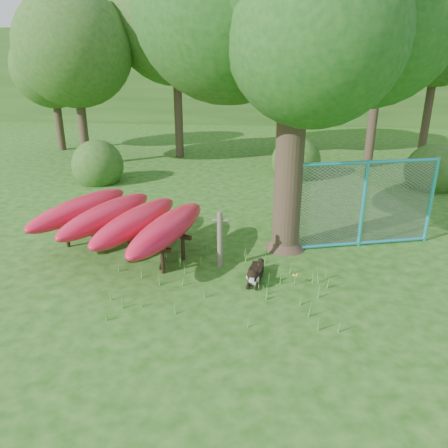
# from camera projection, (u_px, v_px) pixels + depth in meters

# --- Properties ---
(ground) EXTENTS (80.00, 80.00, 0.00)m
(ground) POSITION_uv_depth(u_px,v_px,m) (206.00, 296.00, 8.15)
(ground) COLOR #1B4B0F
(ground) RESTS_ON ground
(wooden_post) EXTENTS (0.34, 0.13, 1.24)m
(wooden_post) POSITION_uv_depth(u_px,v_px,m) (220.00, 238.00, 9.08)
(wooden_post) COLOR brown
(wooden_post) RESTS_ON ground
(kayak_rack) EXTENTS (3.93, 4.25, 1.10)m
(kayak_rack) POSITION_uv_depth(u_px,v_px,m) (121.00, 218.00, 9.66)
(kayak_rack) COLOR black
(kayak_rack) RESTS_ON ground
(husky_dog) EXTENTS (0.33, 1.02, 0.45)m
(husky_dog) POSITION_uv_depth(u_px,v_px,m) (255.00, 274.00, 8.65)
(husky_dog) COLOR black
(husky_dog) RESTS_ON ground
(fence_section) EXTENTS (3.40, 1.07, 3.42)m
(fence_section) POSITION_uv_depth(u_px,v_px,m) (363.00, 204.00, 9.99)
(fence_section) COLOR #29ABC3
(fence_section) RESTS_ON ground
(wildflower_clump) EXTENTS (0.11, 0.09, 0.24)m
(wildflower_clump) POSITION_uv_depth(u_px,v_px,m) (295.00, 276.00, 8.49)
(wildflower_clump) COLOR #469631
(wildflower_clump) RESTS_ON ground
(bg_tree_a) EXTENTS (4.40, 4.40, 6.70)m
(bg_tree_a) POSITION_uv_depth(u_px,v_px,m) (74.00, 49.00, 16.51)
(bg_tree_a) COLOR #37291E
(bg_tree_a) RESTS_ON ground
(bg_tree_b) EXTENTS (5.20, 5.20, 8.22)m
(bg_tree_b) POSITION_uv_depth(u_px,v_px,m) (175.00, 19.00, 17.60)
(bg_tree_b) COLOR #37291E
(bg_tree_b) RESTS_ON ground
(bg_tree_c) EXTENTS (4.00, 4.00, 6.12)m
(bg_tree_c) POSITION_uv_depth(u_px,v_px,m) (285.00, 59.00, 18.59)
(bg_tree_c) COLOR #37291E
(bg_tree_c) RESTS_ON ground
(bg_tree_d) EXTENTS (4.80, 4.80, 7.50)m
(bg_tree_d) POSITION_uv_depth(u_px,v_px,m) (383.00, 31.00, 16.02)
(bg_tree_d) COLOR #37291E
(bg_tree_d) RESTS_ON ground
(bg_tree_e) EXTENTS (4.60, 4.60, 7.55)m
(bg_tree_e) POSITION_uv_depth(u_px,v_px,m) (441.00, 31.00, 18.45)
(bg_tree_e) COLOR #37291E
(bg_tree_e) RESTS_ON ground
(bg_tree_f) EXTENTS (3.60, 3.60, 5.55)m
(bg_tree_f) POSITION_uv_depth(u_px,v_px,m) (52.00, 68.00, 19.82)
(bg_tree_f) COLOR #37291E
(bg_tree_f) RESTS_ON ground
(shrub_left) EXTENTS (1.80, 1.80, 1.80)m
(shrub_left) POSITION_uv_depth(u_px,v_px,m) (100.00, 182.00, 15.63)
(shrub_left) COLOR #27511A
(shrub_left) RESTS_ON ground
(shrub_right) EXTENTS (1.80, 1.80, 1.80)m
(shrub_right) POSITION_uv_depth(u_px,v_px,m) (429.00, 188.00, 14.90)
(shrub_right) COLOR #27511A
(shrub_right) RESTS_ON ground
(shrub_mid) EXTENTS (1.80, 1.80, 1.80)m
(shrub_mid) POSITION_uv_depth(u_px,v_px,m) (295.00, 177.00, 16.29)
(shrub_mid) COLOR #27511A
(shrub_mid) RESTS_ON ground
(wooded_hillside) EXTENTS (80.00, 12.00, 6.00)m
(wooded_hillside) POSITION_uv_depth(u_px,v_px,m) (261.00, 74.00, 33.07)
(wooded_hillside) COLOR #27511A
(wooded_hillside) RESTS_ON ground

